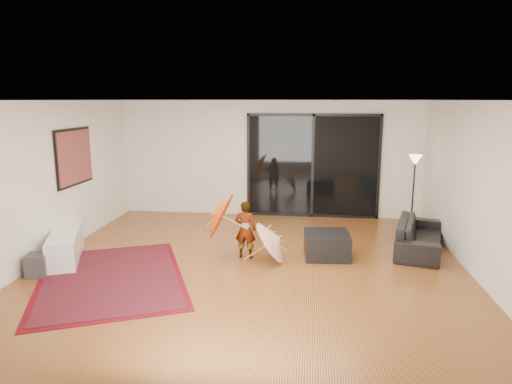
% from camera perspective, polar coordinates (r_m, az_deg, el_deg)
% --- Properties ---
extents(floor, '(7.00, 7.00, 0.00)m').
position_cam_1_polar(floor, '(7.62, -0.72, -9.35)').
color(floor, '#A3642C').
rests_on(floor, ground).
extents(ceiling, '(7.00, 7.00, 0.00)m').
position_cam_1_polar(ceiling, '(7.12, -0.78, 11.40)').
color(ceiling, white).
rests_on(ceiling, wall_back).
extents(wall_back, '(7.00, 0.00, 7.00)m').
position_cam_1_polar(wall_back, '(10.69, 1.74, 4.17)').
color(wall_back, silver).
rests_on(wall_back, floor).
extents(wall_front, '(7.00, 0.00, 7.00)m').
position_cam_1_polar(wall_front, '(3.92, -7.61, -8.91)').
color(wall_front, silver).
rests_on(wall_front, floor).
extents(wall_left, '(0.00, 7.00, 7.00)m').
position_cam_1_polar(wall_left, '(8.45, -25.00, 1.14)').
color(wall_left, silver).
rests_on(wall_left, floor).
extents(wall_right, '(0.00, 7.00, 7.00)m').
position_cam_1_polar(wall_right, '(7.63, 26.30, 0.01)').
color(wall_right, silver).
rests_on(wall_right, floor).
extents(sliding_door, '(3.06, 0.07, 2.40)m').
position_cam_1_polar(sliding_door, '(10.63, 7.10, 3.24)').
color(sliding_door, black).
rests_on(sliding_door, wall_back).
extents(painting, '(0.04, 1.28, 1.08)m').
position_cam_1_polar(painting, '(9.25, -21.73, 4.09)').
color(painting, black).
rests_on(painting, wall_left).
extents(media_console, '(1.10, 1.81, 0.49)m').
position_cam_1_polar(media_console, '(8.65, -22.64, -5.98)').
color(media_console, white).
rests_on(media_console, floor).
extents(speaker, '(0.36, 0.36, 0.35)m').
position_cam_1_polar(speaker, '(7.97, -25.64, -8.23)').
color(speaker, '#424244').
rests_on(speaker, floor).
extents(persian_rug, '(3.13, 3.57, 0.02)m').
position_cam_1_polar(persian_rug, '(7.49, -17.68, -10.20)').
color(persian_rug, '#5A0712').
rests_on(persian_rug, floor).
extents(sofa, '(1.20, 2.02, 0.55)m').
position_cam_1_polar(sofa, '(8.86, 19.74, -5.16)').
color(sofa, black).
rests_on(sofa, floor).
extents(ottoman, '(0.81, 0.81, 0.43)m').
position_cam_1_polar(ottoman, '(8.12, 8.83, -6.53)').
color(ottoman, black).
rests_on(ottoman, floor).
extents(floor_lamp, '(0.27, 0.27, 1.59)m').
position_cam_1_polar(floor_lamp, '(10.03, 19.21, 2.50)').
color(floor_lamp, black).
rests_on(floor_lamp, floor).
extents(child, '(0.38, 0.27, 1.01)m').
position_cam_1_polar(child, '(7.91, -1.34, -4.72)').
color(child, '#999999').
rests_on(child, floor).
extents(parasol_orange, '(0.53, 0.87, 0.88)m').
position_cam_1_polar(parasol_orange, '(7.90, -5.36, -3.05)').
color(parasol_orange, '#FF3E0D').
rests_on(parasol_orange, child).
extents(parasol_white, '(0.61, 0.80, 0.92)m').
position_cam_1_polar(parasol_white, '(7.71, 2.94, -5.16)').
color(parasol_white, silver).
rests_on(parasol_white, floor).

